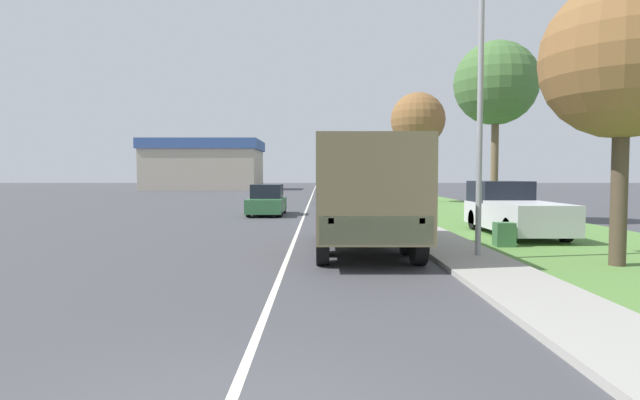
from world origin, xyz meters
TOP-DOWN VIEW (x-y plane):
  - ground_plane at (0.00, 40.00)m, footprint 180.00×180.00m
  - lane_centre_stripe at (0.00, 40.00)m, footprint 0.12×120.00m
  - sidewalk_right at (4.50, 40.00)m, footprint 1.80×120.00m
  - grass_strip_right at (8.90, 40.00)m, footprint 7.00×120.00m
  - military_truck at (2.01, 10.13)m, footprint 2.53×6.92m
  - car_nearest_ahead at (-1.96, 22.69)m, footprint 1.78×4.27m
  - car_second_ahead at (1.52, 33.40)m, footprint 1.81×3.96m
  - car_third_ahead at (2.05, 45.17)m, footprint 1.77×4.23m
  - car_fourth_ahead at (2.04, 57.22)m, footprint 1.81×4.43m
  - pickup_truck at (7.59, 13.99)m, footprint 1.98×5.43m
  - lamp_post at (4.55, 8.77)m, footprint 1.69×0.24m
  - tree_near_right at (7.67, 7.86)m, footprint 3.61×3.61m
  - tree_mid_right at (8.49, 18.39)m, footprint 3.62×3.62m
  - tree_far_right at (8.29, 34.68)m, footprint 4.13×4.13m
  - utility_box at (6.20, 10.93)m, footprint 0.55×0.45m
  - building_distant at (-16.01, 69.25)m, footprint 16.42×11.41m

SIDE VIEW (x-z plane):
  - ground_plane at x=0.00m, z-range 0.00..0.00m
  - lane_centre_stripe at x=0.00m, z-range 0.00..0.00m
  - grass_strip_right at x=8.90m, z-range 0.00..0.02m
  - sidewalk_right at x=4.50m, z-range 0.00..0.12m
  - utility_box at x=6.20m, z-range 0.02..0.72m
  - car_third_ahead at x=2.05m, z-range -0.08..1.46m
  - car_fourth_ahead at x=2.04m, z-range -0.08..1.49m
  - car_nearest_ahead at x=-1.96m, z-range -0.09..1.53m
  - car_second_ahead at x=1.52m, z-range -0.10..1.61m
  - pickup_truck at x=7.59m, z-range -0.05..1.81m
  - military_truck at x=2.01m, z-range 0.19..3.19m
  - building_distant at x=-16.01m, z-range 0.05..7.18m
  - lamp_post at x=4.55m, z-range 0.80..8.35m
  - tree_near_right at x=7.67m, z-range 1.45..7.97m
  - tree_mid_right at x=8.49m, z-range 2.12..10.01m
  - tree_far_right at x=8.29m, z-range 2.12..10.48m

